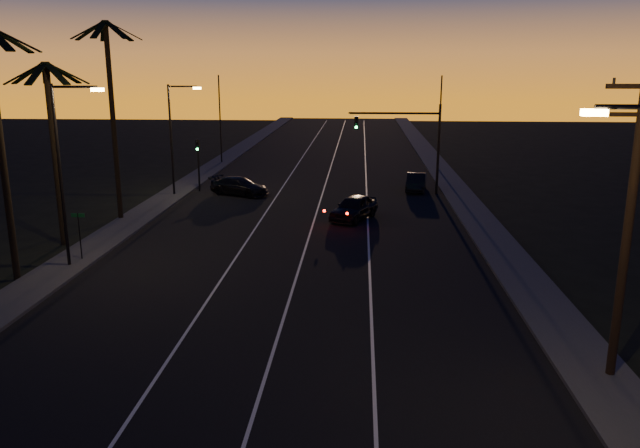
# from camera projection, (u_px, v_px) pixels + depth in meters

# --- Properties ---
(road) EXTENTS (20.00, 170.00, 0.01)m
(road) POSITION_uv_depth(u_px,v_px,m) (306.00, 223.00, 40.19)
(road) COLOR black
(road) RESTS_ON ground
(sidewalk_left) EXTENTS (2.40, 170.00, 0.16)m
(sidewalk_left) POSITION_uv_depth(u_px,v_px,m) (136.00, 219.00, 40.88)
(sidewalk_left) COLOR #333331
(sidewalk_left) RESTS_ON ground
(sidewalk_right) EXTENTS (2.40, 170.00, 0.16)m
(sidewalk_right) POSITION_uv_depth(u_px,v_px,m) (482.00, 224.00, 39.47)
(sidewalk_right) COLOR #333331
(sidewalk_right) RESTS_ON ground
(lane_stripe_left) EXTENTS (0.12, 160.00, 0.01)m
(lane_stripe_left) POSITION_uv_depth(u_px,v_px,m) (260.00, 222.00, 40.38)
(lane_stripe_left) COLOR silver
(lane_stripe_left) RESTS_ON road
(lane_stripe_mid) EXTENTS (0.12, 160.00, 0.01)m
(lane_stripe_mid) POSITION_uv_depth(u_px,v_px,m) (313.00, 223.00, 40.16)
(lane_stripe_mid) COLOR silver
(lane_stripe_mid) RESTS_ON road
(lane_stripe_right) EXTENTS (0.12, 160.00, 0.01)m
(lane_stripe_right) POSITION_uv_depth(u_px,v_px,m) (368.00, 223.00, 39.94)
(lane_stripe_right) COLOR silver
(lane_stripe_right) RESTS_ON road
(palm_mid) EXTENTS (4.25, 4.16, 10.03)m
(palm_mid) POSITION_uv_depth(u_px,v_px,m) (53.00, 134.00, 33.70)
(palm_mid) COLOR black
(palm_mid) RESTS_ON ground
(palm_far) EXTENTS (4.25, 4.16, 12.53)m
(palm_far) POSITION_uv_depth(u_px,v_px,m) (112.00, 102.00, 39.11)
(palm_far) COLOR black
(palm_far) RESTS_ON ground
(streetlight_left_near) EXTENTS (2.55, 0.26, 9.00)m
(streetlight_left_near) POSITION_uv_depth(u_px,v_px,m) (65.00, 162.00, 29.90)
(streetlight_left_near) COLOR black
(streetlight_left_near) RESTS_ON ground
(streetlight_left_far) EXTENTS (2.55, 0.26, 8.50)m
(streetlight_left_far) POSITION_uv_depth(u_px,v_px,m) (175.00, 131.00, 47.38)
(streetlight_left_far) COLOR black
(streetlight_left_far) RESTS_ON ground
(street_sign) EXTENTS (0.70, 0.06, 2.60)m
(street_sign) POSITION_uv_depth(u_px,v_px,m) (79.00, 230.00, 31.76)
(street_sign) COLOR black
(street_sign) RESTS_ON ground
(utility_pole) EXTENTS (2.20, 0.28, 10.00)m
(utility_pole) POSITION_uv_depth(u_px,v_px,m) (629.00, 218.00, 18.81)
(utility_pole) COLOR black
(utility_pole) RESTS_ON ground
(signal_mast) EXTENTS (7.10, 0.41, 7.00)m
(signal_mast) POSITION_uv_depth(u_px,v_px,m) (408.00, 133.00, 48.25)
(signal_mast) COLOR black
(signal_mast) RESTS_ON ground
(signal_post) EXTENTS (0.28, 0.37, 4.20)m
(signal_post) POSITION_uv_depth(u_px,v_px,m) (198.00, 156.00, 49.75)
(signal_post) COLOR black
(signal_post) RESTS_ON ground
(far_pole_left) EXTENTS (0.14, 0.14, 9.00)m
(far_pole_left) POSITION_uv_depth(u_px,v_px,m) (220.00, 120.00, 63.99)
(far_pole_left) COLOR black
(far_pole_left) RESTS_ON ground
(far_pole_right) EXTENTS (0.14, 0.14, 9.00)m
(far_pole_right) POSITION_uv_depth(u_px,v_px,m) (440.00, 124.00, 59.69)
(far_pole_right) COLOR black
(far_pole_right) RESTS_ON ground
(lead_car) EXTENTS (3.69, 5.41, 1.57)m
(lead_car) POSITION_uv_depth(u_px,v_px,m) (354.00, 207.00, 40.90)
(lead_car) COLOR black
(lead_car) RESTS_ON road
(right_car) EXTENTS (2.01, 4.35, 1.38)m
(right_car) POSITION_uv_depth(u_px,v_px,m) (416.00, 182.00, 50.47)
(right_car) COLOR black
(right_car) RESTS_ON road
(cross_car) EXTENTS (5.17, 3.69, 1.39)m
(cross_car) POSITION_uv_depth(u_px,v_px,m) (239.00, 186.00, 48.73)
(cross_car) COLOR black
(cross_car) RESTS_ON road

